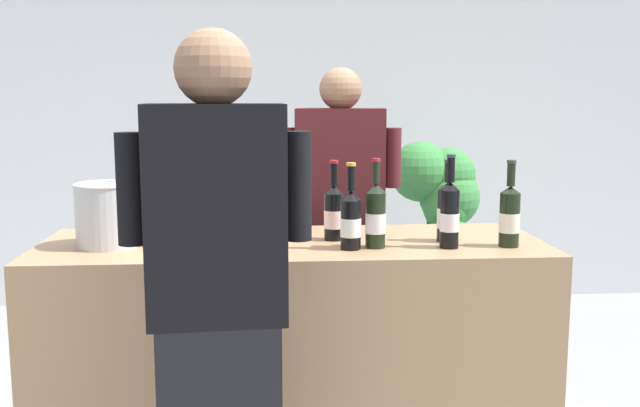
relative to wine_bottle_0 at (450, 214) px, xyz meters
name	(u,v)px	position (x,y,z in m)	size (l,w,h in m)	color
wall_back	(280,116)	(-0.58, 2.75, 0.29)	(8.00, 0.10, 2.80)	silver
counter	(294,361)	(-0.58, 0.15, -0.62)	(1.96, 0.68, 0.98)	#9E7A56
wine_bottle_0	(450,214)	(0.00, 0.00, 0.00)	(0.07, 0.07, 0.35)	black
wine_bottle_1	(448,212)	(0.02, 0.12, -0.01)	(0.08, 0.08, 0.32)	black
wine_bottle_2	(376,216)	(-0.28, 0.02, -0.01)	(0.08, 0.08, 0.34)	black
wine_bottle_3	(510,216)	(0.23, 0.01, -0.01)	(0.08, 0.08, 0.33)	black
wine_bottle_4	(351,219)	(-0.37, 0.00, -0.02)	(0.08, 0.08, 0.32)	black
wine_bottle_5	(334,212)	(-0.42, 0.18, -0.02)	(0.08, 0.08, 0.32)	black
wine_bottle_6	(168,218)	(-1.05, 0.11, -0.02)	(0.08, 0.08, 0.29)	black
wine_glass	(260,218)	(-0.71, 0.03, -0.01)	(0.08, 0.08, 0.18)	silver
ice_bucket	(107,214)	(-1.28, 0.12, -0.01)	(0.24, 0.24, 0.24)	silver
person_server	(340,245)	(-0.33, 0.84, -0.29)	(0.58, 0.28, 1.68)	black
person_guest	(219,334)	(-0.82, -0.56, -0.25)	(0.55, 0.27, 1.73)	black
potted_shrub	(439,221)	(0.35, 1.60, -0.31)	(0.54, 0.51, 1.28)	brown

